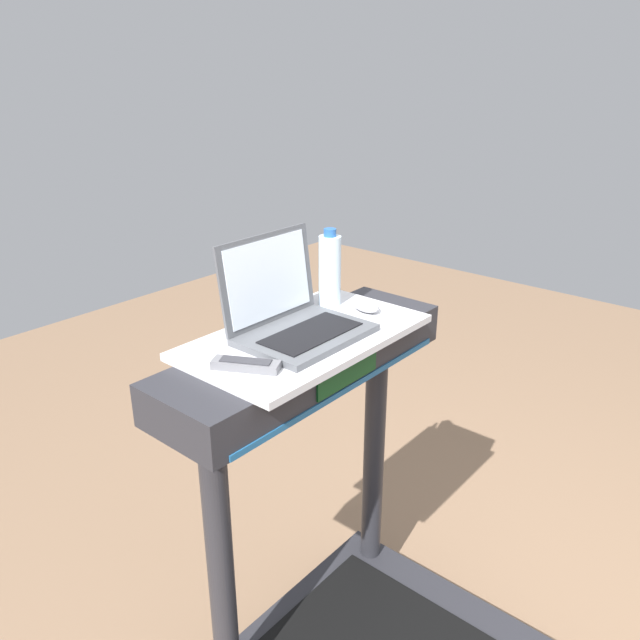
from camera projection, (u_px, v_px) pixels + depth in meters
name	position (u px, v px, depth m)	size (l,w,h in m)	color
desk_board	(306.00, 336.00, 1.65)	(0.66, 0.38, 0.02)	silver
laptop	(293.00, 316.00, 1.62)	(0.33, 0.27, 0.25)	#515459
computer_mouse	(366.00, 305.00, 1.79)	(0.06, 0.10, 0.03)	#B2B2B7
water_bottle	(330.00, 270.00, 1.81)	(0.07, 0.07, 0.23)	silver
tv_remote	(246.00, 365.00, 1.45)	(0.12, 0.16, 0.02)	slate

